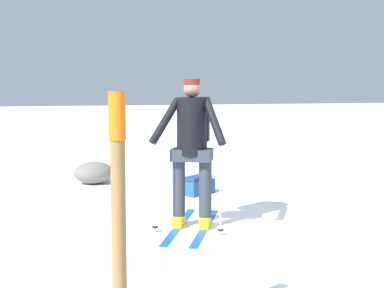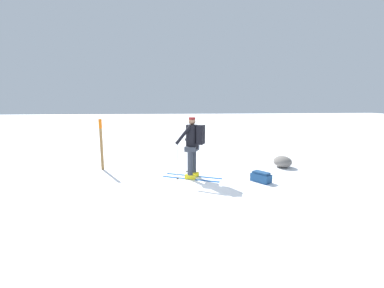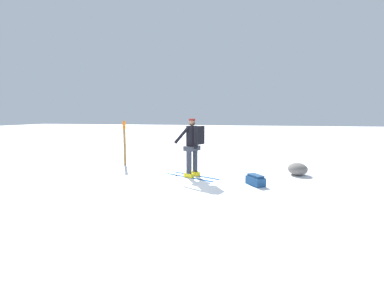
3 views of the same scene
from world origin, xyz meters
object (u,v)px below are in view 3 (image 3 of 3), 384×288
Objects in this scene: skier at (193,143)px; trail_marker at (125,140)px; rock_boulder at (298,169)px; dropped_backpack at (256,180)px.

trail_marker is at bearing -113.52° from skier.
skier is 2.57× the size of rock_boulder.
skier reaches higher than dropped_backpack.
rock_boulder is at bearing 138.31° from dropped_backpack.
trail_marker is 2.41× the size of rock_boulder.
skier is 1.07× the size of trail_marker.
trail_marker reaches higher than rock_boulder.
dropped_backpack is 5.06m from trail_marker.
rock_boulder is at bearing 106.08° from skier.
skier reaches higher than trail_marker.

